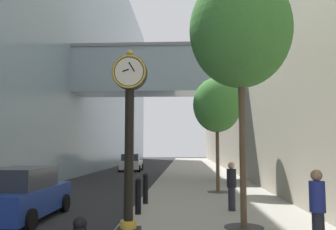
{
  "coord_description": "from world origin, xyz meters",
  "views": [
    {
      "loc": [
        1.96,
        -2.13,
        2.39
      ],
      "look_at": [
        0.93,
        18.86,
        4.31
      ],
      "focal_mm": 37.54,
      "sensor_mm": 36.0,
      "label": 1
    }
  ],
  "objects": [
    {
      "name": "street_tree_mid_near",
      "position": [
        3.59,
        15.84,
        4.53
      ],
      "size": [
        2.45,
        2.45,
        5.82
      ],
      "color": "#333335",
      "rests_on": "sidewalk_right"
    },
    {
      "name": "building_block_left",
      "position": [
        -11.07,
        29.96,
        12.55
      ],
      "size": [
        22.15,
        80.0,
        25.18
      ],
      "color": "#849EB2",
      "rests_on": "ground"
    },
    {
      "name": "street_tree_near",
      "position": [
        3.59,
        8.04,
        5.81
      ],
      "size": [
        2.99,
        2.99,
        7.41
      ],
      "color": "#333335",
      "rests_on": "sidewalk_right"
    },
    {
      "name": "pedestrian_by_clock",
      "position": [
        3.61,
        10.69,
        1.05
      ],
      "size": [
        0.36,
        0.36,
        1.72
      ],
      "color": "#23232D",
      "rests_on": "sidewalk_right"
    },
    {
      "name": "bollard_fifth",
      "position": [
        0.36,
        12.06,
        0.77
      ],
      "size": [
        0.21,
        0.21,
        1.21
      ],
      "color": "black",
      "rests_on": "sidewalk_right"
    },
    {
      "name": "pedestrian_walking",
      "position": [
        4.86,
        5.88,
        1.08
      ],
      "size": [
        0.44,
        0.44,
        1.76
      ],
      "color": "#23232D",
      "rests_on": "sidewalk_right"
    },
    {
      "name": "street_clock",
      "position": [
        0.61,
        6.25,
        2.68
      ],
      "size": [
        0.84,
        0.55,
        4.63
      ],
      "color": "black",
      "rests_on": "sidewalk_right"
    },
    {
      "name": "ground_plane",
      "position": [
        0.0,
        27.0,
        0.0
      ],
      "size": [
        110.0,
        110.0,
        0.0
      ],
      "primitive_type": "plane",
      "color": "#262628",
      "rests_on": "ground"
    },
    {
      "name": "car_white_mid",
      "position": [
        -3.48,
        33.24,
        0.83
      ],
      "size": [
        2.2,
        4.19,
        1.71
      ],
      "color": "silver",
      "rests_on": "ground"
    },
    {
      "name": "bollard_fourth",
      "position": [
        0.36,
        9.86,
        0.77
      ],
      "size": [
        0.21,
        0.21,
        1.21
      ],
      "color": "black",
      "rests_on": "sidewalk_right"
    },
    {
      "name": "building_block_right",
      "position": [
        10.69,
        30.0,
        14.7
      ],
      "size": [
        9.0,
        80.0,
        29.39
      ],
      "color": "#A89E89",
      "rests_on": "ground"
    },
    {
      "name": "sidewalk_right",
      "position": [
        3.09,
        30.0,
        0.07
      ],
      "size": [
        6.19,
        80.0,
        0.14
      ],
      "primitive_type": "cube",
      "color": "#9E998E",
      "rests_on": "ground"
    },
    {
      "name": "bollard_third",
      "position": [
        0.36,
        7.65,
        0.77
      ],
      "size": [
        0.21,
        0.21,
        1.21
      ],
      "color": "black",
      "rests_on": "sidewalk_right"
    },
    {
      "name": "car_blue_near",
      "position": [
        -3.41,
        9.32,
        0.83
      ],
      "size": [
        2.11,
        4.5,
        1.72
      ],
      "color": "navy",
      "rests_on": "ground"
    }
  ]
}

